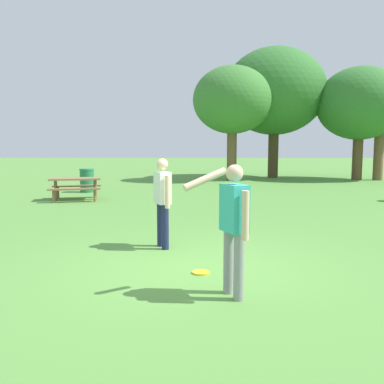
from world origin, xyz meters
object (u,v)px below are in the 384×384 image
tree_slender_mid (381,106)px  frisbee (201,272)px  tree_far_right (360,104)px  person_catcher (233,220)px  trash_can_further_along (87,180)px  picnic_table_near (75,184)px  person_thrower (163,197)px  tree_broad_center (275,92)px  tree_tall_left (232,101)px

tree_slender_mid → frisbee: bearing=-121.1°
tree_far_right → tree_slender_mid: 1.09m
person_catcher → frisbee: 1.37m
trash_can_further_along → tree_far_right: size_ratio=0.16×
picnic_table_near → tree_far_right: 16.23m
person_thrower → tree_broad_center: bearing=72.7°
person_thrower → trash_can_further_along: size_ratio=1.71×
person_thrower → picnic_table_near: bearing=118.2°
tree_tall_left → person_thrower: bearing=-99.9°
frisbee → trash_can_further_along: (-4.48, 10.57, 0.47)m
tree_slender_mid → picnic_table_near: bearing=-149.3°
frisbee → tree_broad_center: size_ratio=0.03×
frisbee → trash_can_further_along: size_ratio=0.27×
picnic_table_near → tree_slender_mid: 16.94m
picnic_table_near → trash_can_further_along: bearing=95.9°
tree_tall_left → person_catcher: bearing=-95.1°
trash_can_further_along → tree_broad_center: bearing=40.8°
tree_broad_center → tree_slender_mid: tree_broad_center is taller
person_thrower → frisbee: (0.68, -1.51, -0.93)m
trash_can_further_along → tree_slender_mid: tree_slender_mid is taller
person_catcher → tree_broad_center: tree_broad_center is taller
tree_slender_mid → person_thrower: bearing=-125.3°
picnic_table_near → trash_can_further_along: trash_can_further_along is taller
trash_can_further_along → tree_far_right: bearing=25.1°
frisbee → tree_broad_center: (4.57, 18.37, 5.01)m
tree_slender_mid → tree_broad_center: bearing=162.1°
tree_broad_center → tree_far_right: 4.73m
tree_far_right → tree_tall_left: bearing=-175.6°
person_catcher → tree_tall_left: 17.62m
person_catcher → tree_slender_mid: 20.24m
picnic_table_near → trash_can_further_along: size_ratio=2.04×
person_catcher → tree_slender_mid: size_ratio=0.29×
person_thrower → tree_slender_mid: tree_slender_mid is taller
tree_broad_center → tree_far_right: size_ratio=1.22×
tree_tall_left → tree_slender_mid: 8.11m
tree_tall_left → tree_slender_mid: bearing=2.1°
picnic_table_near → tree_tall_left: size_ratio=0.32×
frisbee → tree_tall_left: tree_tall_left is taller
tree_tall_left → tree_far_right: size_ratio=0.99×
person_catcher → tree_far_right: size_ratio=0.27×
frisbee → picnic_table_near: bearing=117.5°
tree_tall_left → trash_can_further_along: bearing=-138.1°
picnic_table_near → person_catcher: bearing=-63.0°
person_thrower → trash_can_further_along: 9.83m
tree_broad_center → frisbee: bearing=-104.0°
tree_tall_left → tree_far_right: (7.05, 0.55, -0.13)m
trash_can_further_along → tree_broad_center: (9.05, 7.80, 4.54)m
frisbee → tree_tall_left: 16.97m
person_catcher → frisbee: (-0.38, 0.92, -0.95)m
tree_broad_center → tree_slender_mid: 5.81m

